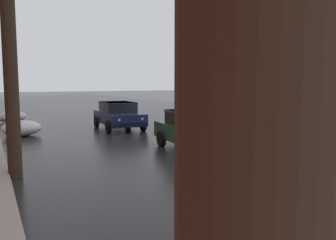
% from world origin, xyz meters
% --- Properties ---
extents(snow_bank_near_corner_left, '(1.74, 1.12, 0.71)m').
position_xyz_m(snow_bank_near_corner_left, '(-3.56, 26.36, 0.35)').
color(snow_bank_near_corner_left, white).
rests_on(snow_bank_near_corner_left, ground).
extents(snow_bank_along_left_kerb, '(2.62, 1.20, 0.78)m').
position_xyz_m(snow_bank_along_left_kerb, '(3.88, 11.87, 0.38)').
color(snow_bank_along_left_kerb, white).
rests_on(snow_bank_along_left_kerb, ground).
extents(snow_bank_mid_block_left, '(1.76, 1.44, 0.72)m').
position_xyz_m(snow_bank_mid_block_left, '(-3.55, 20.18, 0.34)').
color(snow_bank_mid_block_left, white).
rests_on(snow_bank_mid_block_left, ground).
extents(bare_tree_second_along_sidewalk, '(3.08, 1.94, 7.90)m').
position_xyz_m(bare_tree_second_along_sidewalk, '(-4.35, 12.66, 3.88)').
color(bare_tree_second_along_sidewalk, '#382B1E').
rests_on(bare_tree_second_along_sidewalk, ground).
extents(sedan_green_parked_kerbside_close, '(2.19, 4.51, 1.42)m').
position_xyz_m(sedan_green_parked_kerbside_close, '(1.75, 13.51, 0.75)').
color(sedan_green_parked_kerbside_close, '#1E5633').
rests_on(sedan_green_parked_kerbside_close, ground).
extents(sedan_darkblue_parked_kerbside_mid, '(2.13, 4.02, 1.42)m').
position_xyz_m(sedan_darkblue_parked_kerbside_mid, '(1.22, 20.40, 0.75)').
color(sedan_darkblue_parked_kerbside_mid, navy).
rests_on(sedan_darkblue_parked_kerbside_mid, ground).
extents(street_lamp_post, '(0.44, 0.24, 6.06)m').
position_xyz_m(street_lamp_post, '(4.71, 11.25, 3.38)').
color(street_lamp_post, '#28282D').
rests_on(street_lamp_post, ground).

